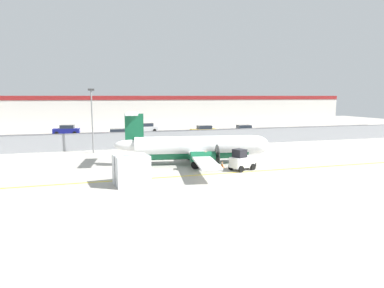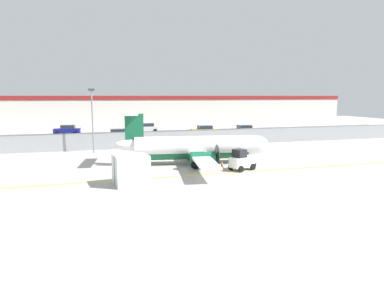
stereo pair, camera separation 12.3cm
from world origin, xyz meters
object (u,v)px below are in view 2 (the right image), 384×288
object	(u,v)px
cargo_container	(131,170)
traffic_cone_near_right	(148,173)
commuter_airplane	(198,147)
parked_car_3	(204,130)
ground_crew_worker	(205,159)
parked_car_0	(67,130)
parked_car_4	(245,130)
apron_light_pole	(92,115)
traffic_cone_near_left	(222,164)
parked_car_1	(117,134)
baggage_tug	(242,160)
parked_car_2	(146,128)

from	to	relation	value
cargo_container	traffic_cone_near_right	size ratio (longest dim) A/B	4.15
commuter_airplane	parked_car_3	world-z (taller)	commuter_airplane
ground_crew_worker	parked_car_0	bearing A→B (deg)	163.68
parked_car_4	parked_car_3	bearing A→B (deg)	173.29
commuter_airplane	apron_light_pole	bearing A→B (deg)	143.60
traffic_cone_near_left	traffic_cone_near_right	distance (m)	7.19
ground_crew_worker	cargo_container	xyz separation A→B (m)	(-6.81, -3.33, 0.15)
parked_car_1	apron_light_pole	xyz separation A→B (m)	(-3.40, -10.60, 3.41)
ground_crew_worker	traffic_cone_near_left	bearing A→B (deg)	63.44
parked_car_0	parked_car_3	size ratio (longest dim) A/B	1.03
commuter_airplane	parked_car_0	world-z (taller)	commuter_airplane
parked_car_4	apron_light_pole	xyz separation A→B (m)	(-24.20, -11.50, 3.41)
ground_crew_worker	apron_light_pole	bearing A→B (deg)	178.48
cargo_container	ground_crew_worker	bearing A→B (deg)	18.00
parked_car_0	baggage_tug	bearing A→B (deg)	122.37
ground_crew_worker	apron_light_pole	xyz separation A→B (m)	(-9.38, 12.18, 3.35)
ground_crew_worker	cargo_container	bearing A→B (deg)	-103.04
commuter_airplane	parked_car_1	world-z (taller)	commuter_airplane
traffic_cone_near_right	apron_light_pole	world-z (taller)	apron_light_pole
baggage_tug	parked_car_1	bearing A→B (deg)	89.06
parked_car_0	parked_car_1	xyz separation A→B (m)	(7.50, -9.28, 0.00)
traffic_cone_near_right	parked_car_3	size ratio (longest dim) A/B	0.15
cargo_container	parked_car_3	distance (m)	31.75
traffic_cone_near_left	parked_car_2	distance (m)	31.86
cargo_container	apron_light_pole	world-z (taller)	apron_light_pole
parked_car_4	ground_crew_worker	bearing A→B (deg)	-120.02
commuter_airplane	parked_car_2	xyz separation A→B (m)	(-0.42, 29.49, -0.71)
traffic_cone_near_left	parked_car_1	distance (m)	23.69
baggage_tug	cargo_container	distance (m)	10.13
ground_crew_worker	commuter_airplane	bearing A→B (deg)	137.93
traffic_cone_near_right	parked_car_2	size ratio (longest dim) A/B	0.15
parked_car_1	parked_car_4	size ratio (longest dim) A/B	1.00
cargo_container	parked_car_0	distance (m)	36.01
cargo_container	parked_car_0	xyz separation A→B (m)	(-6.66, 35.39, -0.21)
baggage_tug	traffic_cone_near_left	xyz separation A→B (m)	(-1.30, 1.38, -0.54)
cargo_container	parked_car_2	size ratio (longest dim) A/B	0.62
parked_car_0	parked_car_3	bearing A→B (deg)	167.00
parked_car_1	parked_car_4	distance (m)	20.82
traffic_cone_near_left	parked_car_4	world-z (taller)	parked_car_4
baggage_tug	parked_car_0	world-z (taller)	baggage_tug
baggage_tug	traffic_cone_near_left	size ratio (longest dim) A/B	4.02
ground_crew_worker	parked_car_4	world-z (taller)	same
parked_car_2	parked_car_0	bearing A→B (deg)	-2.96
baggage_tug	traffic_cone_near_left	distance (m)	1.97
traffic_cone_near_right	cargo_container	bearing A→B (deg)	-128.85
parked_car_0	cargo_container	bearing A→B (deg)	106.48
parked_car_3	parked_car_2	bearing A→B (deg)	-42.68
ground_crew_worker	parked_car_3	size ratio (longest dim) A/B	0.40
ground_crew_worker	parked_car_3	world-z (taller)	same
traffic_cone_near_right	parked_car_3	world-z (taller)	parked_car_3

